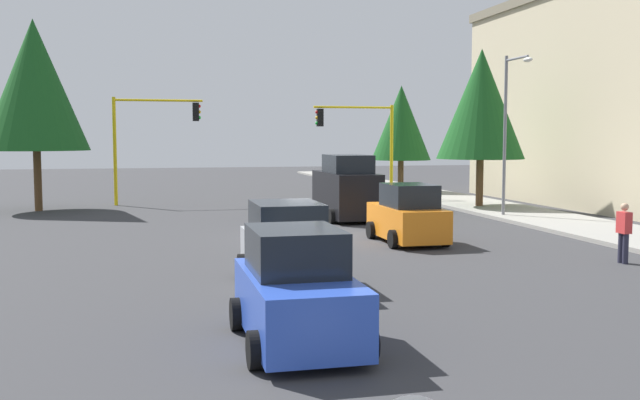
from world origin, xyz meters
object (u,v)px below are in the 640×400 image
Objects in this scene: car_blue at (297,292)px; tree_roadside_far at (401,123)px; tree_opposite_side at (35,85)px; pedestrian_crossing at (624,231)px; delivery_van_black at (346,189)px; street_lamp_curbside at (510,118)px; tree_roadside_mid at (481,104)px; car_silver at (288,248)px; traffic_signal_far_left at (360,132)px; car_orange at (408,216)px; traffic_signal_far_right at (151,129)px.

tree_roadside_far is at bearing 157.18° from car_blue.
tree_opposite_side is 26.80m from pedestrian_crossing.
tree_roadside_far is 1.40× the size of delivery_van_black.
street_lamp_curbside reaches higher than car_blue.
car_blue is (24.80, 7.54, -5.08)m from tree_opposite_side.
tree_roadside_mid is 1.16× the size of tree_roadside_far.
tree_opposite_side is 22.20m from car_silver.
traffic_signal_far_left is 16.58m from car_orange.
traffic_signal_far_left is 0.68× the size of tree_roadside_mid.
tree_roadside_far is 1.68× the size of car_silver.
traffic_signal_far_left is 1.33× the size of car_silver.
traffic_signal_far_right is 3.28× the size of pedestrian_crossing.
tree_roadside_mid is at bearing 147.10° from car_blue.
traffic_signal_far_right is 18.26m from car_orange.
delivery_van_black is 1.28× the size of car_orange.
car_blue is at bearing -9.08° from car_silver.
car_silver is at bearing 7.78° from traffic_signal_far_right.
tree_roadside_far is (-10.00, -0.50, -0.72)m from tree_roadside_mid.
car_blue is (26.80, 2.22, -3.05)m from traffic_signal_far_right.
street_lamp_curbside is 21.01m from car_blue.
pedestrian_crossing is at bearing 3.68° from traffic_signal_far_left.
pedestrian_crossing is (-5.60, 10.46, 0.01)m from car_blue.
tree_opposite_side is 5.34× the size of pedestrian_crossing.
car_orange and car_silver have the same top height.
tree_opposite_side is (-4.00, -21.00, 0.85)m from tree_roadside_mid.
street_lamp_curbside is 7.61m from delivery_van_black.
pedestrian_crossing is (21.20, 12.68, -3.04)m from traffic_signal_far_right.
delivery_van_black is (8.86, -3.24, -2.50)m from traffic_signal_far_left.
delivery_van_black reaches higher than pedestrian_crossing.
traffic_signal_far_left is 3.13× the size of pedestrian_crossing.
delivery_van_black is at bearing -178.99° from car_orange.
traffic_signal_far_left is 21.44m from pedestrian_crossing.
car_blue is (10.78, -5.99, 0.00)m from car_orange.
car_blue is at bearing -18.75° from traffic_signal_far_left.
tree_roadside_mid reaches higher than pedestrian_crossing.
traffic_signal_far_right is at bearing -172.22° from car_silver.
traffic_signal_far_left reaches higher than car_silver.
tree_roadside_mid is (-4.39, 0.80, 0.77)m from street_lamp_curbside.
car_blue is at bearing 16.91° from tree_opposite_side.
delivery_van_black is at bearing -28.90° from tree_roadside_far.
traffic_signal_far_right is 15.71m from tree_roadside_far.
tree_roadside_far is at bearing 160.81° from car_orange.
car_silver is (-4.85, 0.78, 0.00)m from car_blue.
tree_roadside_mid is 25.13m from car_blue.
car_blue is (30.80, -12.96, -3.50)m from tree_roadside_far.
traffic_signal_far_right is at bearing -124.92° from street_lamp_curbside.
traffic_signal_far_left is 16.90m from tree_opposite_side.
tree_roadside_far reaches higher than traffic_signal_far_left.
delivery_van_black reaches higher than car_blue.
tree_opposite_side is (-8.39, -20.20, 1.63)m from street_lamp_curbside.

